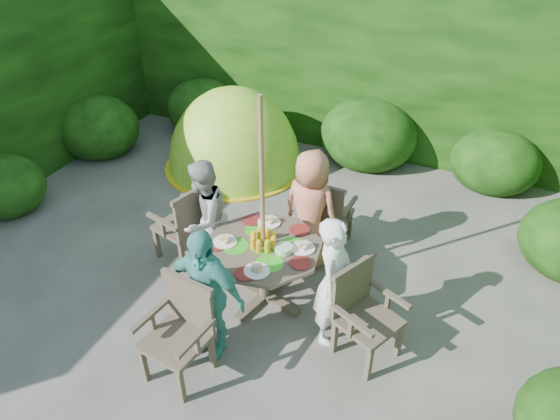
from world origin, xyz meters
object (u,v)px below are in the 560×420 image
at_px(patio_table, 264,254).
at_px(garden_chair_front, 181,329).
at_px(garden_chair_right, 363,311).
at_px(child_right, 334,282).
at_px(dome_tent, 235,166).
at_px(child_left, 204,219).
at_px(child_front, 205,293).
at_px(garden_chair_left, 186,223).
at_px(child_back, 310,209).
at_px(parasol_pole, 263,210).
at_px(garden_chair_back, 326,213).

distance_m(patio_table, garden_chair_front, 1.11).
xyz_separation_m(garden_chair_right, child_right, (-0.30, 0.06, 0.19)).
bearing_deg(dome_tent, child_left, -50.98).
bearing_deg(child_front, garden_chair_left, 133.46).
xyz_separation_m(child_left, child_back, (0.97, 0.59, 0.02)).
bearing_deg(child_left, garden_chair_left, -105.18).
xyz_separation_m(garden_chair_left, child_right, (1.85, -0.45, 0.18)).
xyz_separation_m(garden_chair_right, child_front, (-1.27, -0.53, 0.19)).
height_order(parasol_pole, child_left, parasol_pole).
distance_m(garden_chair_left, child_left, 0.35).
distance_m(garden_chair_front, child_right, 1.38).
height_order(patio_table, garden_chair_back, garden_chair_back).
distance_m(patio_table, garden_chair_left, 1.11).
relative_size(garden_chair_front, child_left, 0.67).
relative_size(garden_chair_right, child_front, 0.67).
height_order(garden_chair_front, child_front, child_front).
bearing_deg(garden_chair_front, garden_chair_right, 39.04).
xyz_separation_m(garden_chair_front, child_back, (0.46, 1.84, 0.21)).
xyz_separation_m(garden_chair_right, garden_chair_front, (-1.35, -0.82, 0.00)).
bearing_deg(child_left, dome_tent, -160.83).
distance_m(child_back, dome_tent, 2.51).
height_order(parasol_pole, dome_tent, parasol_pole).
xyz_separation_m(garden_chair_back, child_left, (-1.05, -0.88, 0.19)).
relative_size(garden_chair_front, child_front, 0.67).
xyz_separation_m(garden_chair_back, dome_tent, (-1.89, 1.32, -0.47)).
bearing_deg(child_left, child_front, 29.53).
bearing_deg(parasol_pole, child_right, -13.81).
bearing_deg(dome_tent, garden_chair_back, -16.72).
relative_size(child_right, child_front, 1.00).
bearing_deg(garden_chair_back, garden_chair_right, 123.93).
relative_size(patio_table, garden_chair_right, 1.62).
relative_size(garden_chair_back, child_right, 0.67).
bearing_deg(child_front, parasol_pole, 79.43).
relative_size(garden_chair_right, child_back, 0.65).
distance_m(garden_chair_right, child_front, 1.39).
xyz_separation_m(parasol_pole, dome_tent, (-1.61, 2.39, -1.10)).
distance_m(garden_chair_front, child_left, 1.37).
bearing_deg(dome_tent, child_right, -28.99).
bearing_deg(patio_table, garden_chair_front, -104.45).
relative_size(parasol_pole, child_back, 1.62).
bearing_deg(dome_tent, child_front, -47.62).
relative_size(garden_chair_right, child_left, 0.67).
xyz_separation_m(child_right, child_left, (-1.55, 0.38, 0.00)).
height_order(garden_chair_right, child_back, child_back).
relative_size(garden_chair_left, child_front, 0.68).
bearing_deg(patio_table, child_right, -13.87).
distance_m(garden_chair_right, dome_tent, 3.79).
xyz_separation_m(patio_table, parasol_pole, (-0.00, 0.00, 0.52)).
bearing_deg(child_front, patio_table, 79.15).
distance_m(garden_chair_right, garden_chair_back, 1.54).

